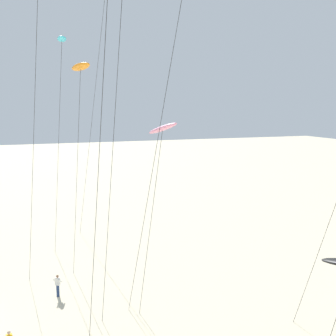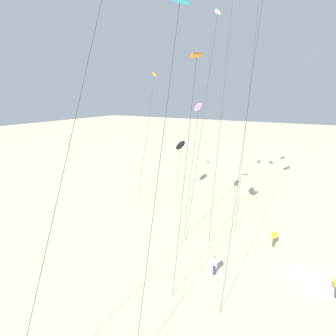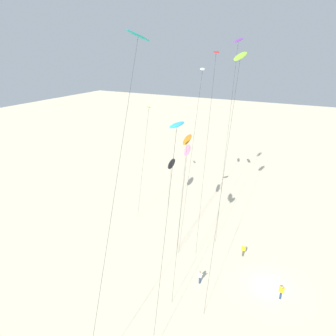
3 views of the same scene
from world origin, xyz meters
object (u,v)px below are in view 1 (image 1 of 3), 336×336
object	(u,v)px
kite_cyan	(62,43)
kite_pink	(162,130)
kite_flyer_furthest	(58,285)
kite_orange	(80,69)

from	to	relation	value
kite_cyan	kite_pink	size ratio (longest dim) A/B	1.45
kite_pink	kite_cyan	bearing A→B (deg)	-161.32
kite_pink	kite_flyer_furthest	xyz separation A→B (m)	(-8.16, -5.41, -11.84)
kite_cyan	kite_flyer_furthest	size ratio (longest dim) A/B	11.58
kite_cyan	kite_pink	xyz separation A→B (m)	(11.98, 4.05, -6.13)
kite_orange	kite_flyer_furthest	world-z (taller)	kite_orange
kite_orange	kite_flyer_furthest	bearing A→B (deg)	-97.98
kite_cyan	kite_orange	bearing A→B (deg)	10.57
kite_orange	kite_pink	world-z (taller)	kite_orange
kite_pink	kite_flyer_furthest	distance (m)	15.36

